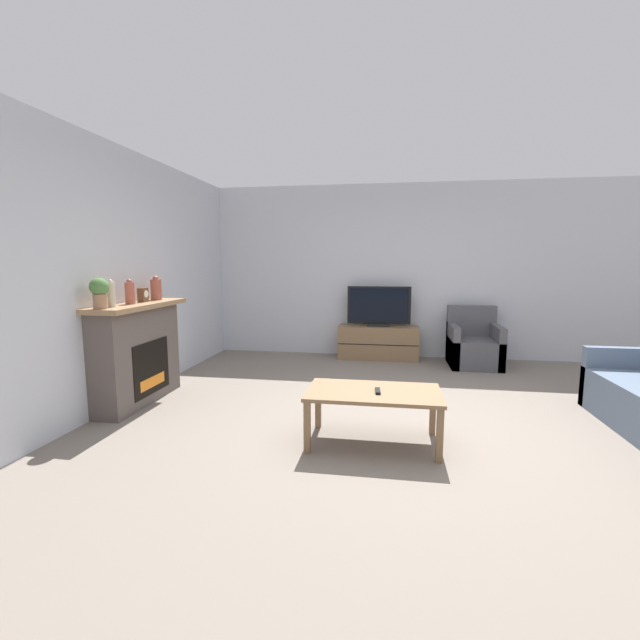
{
  "coord_description": "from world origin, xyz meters",
  "views": [
    {
      "loc": [
        -0.16,
        -3.88,
        1.5
      ],
      "look_at": [
        -0.92,
        0.83,
        0.85
      ],
      "focal_mm": 24.0,
      "sensor_mm": 36.0,
      "label": 1
    }
  ],
  "objects_px": {
    "fireplace": "(138,352)",
    "mantel_vase_right": "(156,289)",
    "remote": "(378,391)",
    "tv_stand": "(378,342)",
    "coffee_table": "(374,397)",
    "mantel_vase_left": "(111,294)",
    "mantel_clock": "(143,295)",
    "armchair": "(474,346)",
    "mantel_vase_centre_left": "(130,292)",
    "tv": "(379,308)",
    "potted_plant": "(99,291)"
  },
  "relations": [
    {
      "from": "mantel_vase_left",
      "to": "mantel_clock",
      "type": "bearing_deg",
      "value": 89.92
    },
    {
      "from": "mantel_vase_centre_left",
      "to": "tv",
      "type": "bearing_deg",
      "value": 46.89
    },
    {
      "from": "tv",
      "to": "armchair",
      "type": "distance_m",
      "value": 1.49
    },
    {
      "from": "remote",
      "to": "coffee_table",
      "type": "bearing_deg",
      "value": 129.59
    },
    {
      "from": "tv",
      "to": "coffee_table",
      "type": "height_order",
      "value": "tv"
    },
    {
      "from": "mantel_vase_right",
      "to": "armchair",
      "type": "relative_size",
      "value": 0.32
    },
    {
      "from": "mantel_vase_centre_left",
      "to": "mantel_vase_left",
      "type": "bearing_deg",
      "value": -90.0
    },
    {
      "from": "fireplace",
      "to": "mantel_vase_right",
      "type": "relative_size",
      "value": 4.85
    },
    {
      "from": "mantel_clock",
      "to": "mantel_vase_left",
      "type": "bearing_deg",
      "value": -90.08
    },
    {
      "from": "mantel_vase_right",
      "to": "coffee_table",
      "type": "xyz_separation_m",
      "value": [
        2.5,
        -1.06,
        -0.8
      ]
    },
    {
      "from": "mantel_vase_left",
      "to": "armchair",
      "type": "relative_size",
      "value": 0.31
    },
    {
      "from": "mantel_clock",
      "to": "fireplace",
      "type": "bearing_deg",
      "value": -97.48
    },
    {
      "from": "mantel_vase_right",
      "to": "coffee_table",
      "type": "height_order",
      "value": "mantel_vase_right"
    },
    {
      "from": "fireplace",
      "to": "mantel_vase_right",
      "type": "distance_m",
      "value": 0.76
    },
    {
      "from": "armchair",
      "to": "potted_plant",
      "type": "bearing_deg",
      "value": -143.27
    },
    {
      "from": "mantel_vase_centre_left",
      "to": "mantel_clock",
      "type": "relative_size",
      "value": 1.7
    },
    {
      "from": "mantel_vase_centre_left",
      "to": "mantel_clock",
      "type": "xyz_separation_m",
      "value": [
        0.0,
        0.23,
        -0.04
      ]
    },
    {
      "from": "tv",
      "to": "armchair",
      "type": "height_order",
      "value": "tv"
    },
    {
      "from": "tv_stand",
      "to": "remote",
      "type": "xyz_separation_m",
      "value": [
        0.08,
        -3.22,
        0.2
      ]
    },
    {
      "from": "potted_plant",
      "to": "mantel_vase_left",
      "type": "bearing_deg",
      "value": 90.0
    },
    {
      "from": "mantel_vase_right",
      "to": "potted_plant",
      "type": "bearing_deg",
      "value": -90.0
    },
    {
      "from": "potted_plant",
      "to": "tv_stand",
      "type": "relative_size",
      "value": 0.23
    },
    {
      "from": "mantel_vase_right",
      "to": "tv",
      "type": "height_order",
      "value": "mantel_vase_right"
    },
    {
      "from": "mantel_vase_right",
      "to": "armchair",
      "type": "xyz_separation_m",
      "value": [
        3.84,
        1.9,
        -0.92
      ]
    },
    {
      "from": "tv_stand",
      "to": "armchair",
      "type": "relative_size",
      "value": 1.44
    },
    {
      "from": "remote",
      "to": "mantel_vase_right",
      "type": "bearing_deg",
      "value": 152.5
    },
    {
      "from": "fireplace",
      "to": "remote",
      "type": "distance_m",
      "value": 2.64
    },
    {
      "from": "tv",
      "to": "armchair",
      "type": "xyz_separation_m",
      "value": [
        1.38,
        -0.22,
        -0.52
      ]
    },
    {
      "from": "mantel_clock",
      "to": "remote",
      "type": "xyz_separation_m",
      "value": [
        2.53,
        -0.83,
        -0.69
      ]
    },
    {
      "from": "mantel_vase_left",
      "to": "mantel_clock",
      "type": "height_order",
      "value": "mantel_vase_left"
    },
    {
      "from": "mantel_vase_centre_left",
      "to": "tv_stand",
      "type": "distance_m",
      "value": 3.72
    },
    {
      "from": "armchair",
      "to": "tv",
      "type": "bearing_deg",
      "value": 170.78
    },
    {
      "from": "mantel_vase_left",
      "to": "tv",
      "type": "xyz_separation_m",
      "value": [
        2.46,
        2.92,
        -0.4
      ]
    },
    {
      "from": "tv_stand",
      "to": "mantel_vase_right",
      "type": "bearing_deg",
      "value": -139.09
    },
    {
      "from": "tv_stand",
      "to": "armchair",
      "type": "distance_m",
      "value": 1.4
    },
    {
      "from": "mantel_vase_right",
      "to": "remote",
      "type": "distance_m",
      "value": 2.85
    },
    {
      "from": "mantel_clock",
      "to": "potted_plant",
      "type": "distance_m",
      "value": 0.7
    },
    {
      "from": "fireplace",
      "to": "potted_plant",
      "type": "bearing_deg",
      "value": -88.31
    },
    {
      "from": "mantel_vase_left",
      "to": "armchair",
      "type": "bearing_deg",
      "value": 35.11
    },
    {
      "from": "mantel_clock",
      "to": "tv",
      "type": "relative_size",
      "value": 0.16
    },
    {
      "from": "mantel_vase_right",
      "to": "remote",
      "type": "height_order",
      "value": "mantel_vase_right"
    },
    {
      "from": "mantel_clock",
      "to": "potted_plant",
      "type": "height_order",
      "value": "potted_plant"
    },
    {
      "from": "potted_plant",
      "to": "mantel_vase_centre_left",
      "type": "bearing_deg",
      "value": 90.0
    },
    {
      "from": "fireplace",
      "to": "tv_stand",
      "type": "xyz_separation_m",
      "value": [
        2.47,
        2.53,
        -0.29
      ]
    },
    {
      "from": "fireplace",
      "to": "mantel_vase_left",
      "type": "height_order",
      "value": "mantel_vase_left"
    },
    {
      "from": "fireplace",
      "to": "coffee_table",
      "type": "xyz_separation_m",
      "value": [
        2.52,
        -0.66,
        -0.15
      ]
    },
    {
      "from": "tv_stand",
      "to": "coffee_table",
      "type": "xyz_separation_m",
      "value": [
        0.04,
        -3.18,
        0.14
      ]
    },
    {
      "from": "mantel_vase_right",
      "to": "armchair",
      "type": "height_order",
      "value": "mantel_vase_right"
    },
    {
      "from": "mantel_clock",
      "to": "mantel_vase_right",
      "type": "bearing_deg",
      "value": 90.17
    },
    {
      "from": "fireplace",
      "to": "remote",
      "type": "xyz_separation_m",
      "value": [
        2.55,
        -0.69,
        -0.09
      ]
    }
  ]
}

